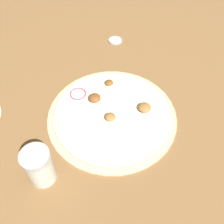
# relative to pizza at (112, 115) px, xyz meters

# --- Properties ---
(ground_plane) EXTENTS (3.00, 3.00, 0.00)m
(ground_plane) POSITION_rel_pizza_xyz_m (-0.00, -0.00, -0.01)
(ground_plane) COLOR brown
(pizza) EXTENTS (0.29, 0.29, 0.03)m
(pizza) POSITION_rel_pizza_xyz_m (0.00, 0.00, 0.00)
(pizza) COLOR beige
(pizza) RESTS_ON ground_plane
(spice_jar) EXTENTS (0.05, 0.05, 0.08)m
(spice_jar) POSITION_rel_pizza_xyz_m (-0.18, 0.08, 0.04)
(spice_jar) COLOR silver
(spice_jar) RESTS_ON ground_plane
(loose_cap) EXTENTS (0.04, 0.04, 0.01)m
(loose_cap) POSITION_rel_pizza_xyz_m (0.27, 0.07, -0.00)
(loose_cap) COLOR #B2B2B7
(loose_cap) RESTS_ON ground_plane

